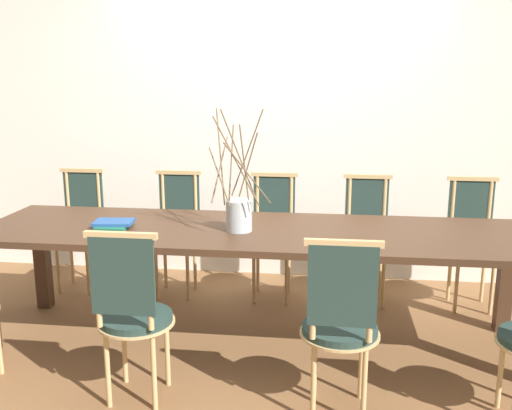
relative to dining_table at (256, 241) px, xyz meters
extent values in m
plane|color=brown|center=(0.00, 0.00, -0.65)|extent=(16.00, 16.00, 0.00)
cube|color=silver|center=(0.00, 1.28, 0.53)|extent=(12.00, 0.06, 2.37)
cube|color=#422B1C|center=(0.00, 0.00, 0.06)|extent=(3.37, 0.90, 0.04)
cube|color=#422B1C|center=(-1.58, 0.34, -0.31)|extent=(0.09, 0.09, 0.69)
cube|color=#422B1C|center=(1.58, 0.34, -0.31)|extent=(0.09, 0.09, 0.69)
cylinder|color=#233833|center=(-0.52, -0.71, -0.22)|extent=(0.37, 0.37, 0.04)
cylinder|color=tan|center=(-0.52, -0.71, -0.24)|extent=(0.39, 0.39, 0.01)
cylinder|color=tan|center=(-0.64, -0.59, -0.44)|extent=(0.03, 0.03, 0.42)
cylinder|color=tan|center=(-0.40, -0.59, -0.44)|extent=(0.03, 0.03, 0.42)
cylinder|color=tan|center=(-0.64, -0.83, -0.44)|extent=(0.03, 0.03, 0.42)
cylinder|color=tan|center=(-0.40, -0.83, -0.44)|extent=(0.03, 0.03, 0.42)
cylinder|color=tan|center=(-0.65, -0.87, 0.04)|extent=(0.03, 0.03, 0.48)
cylinder|color=tan|center=(-0.39, -0.87, 0.04)|extent=(0.03, 0.03, 0.48)
cube|color=#233833|center=(-0.52, -0.87, 0.06)|extent=(0.31, 0.02, 0.38)
cube|color=tan|center=(-0.52, -0.87, 0.26)|extent=(0.35, 0.03, 0.03)
cylinder|color=#233833|center=(0.50, -0.71, -0.22)|extent=(0.37, 0.37, 0.04)
cylinder|color=tan|center=(0.50, -0.71, -0.24)|extent=(0.39, 0.39, 0.01)
cylinder|color=tan|center=(0.38, -0.59, -0.44)|extent=(0.03, 0.03, 0.42)
cylinder|color=tan|center=(0.62, -0.59, -0.44)|extent=(0.03, 0.03, 0.42)
cylinder|color=tan|center=(0.38, -0.83, -0.44)|extent=(0.03, 0.03, 0.42)
cylinder|color=tan|center=(0.62, -0.83, -0.44)|extent=(0.03, 0.03, 0.42)
cylinder|color=tan|center=(0.37, -0.87, 0.04)|extent=(0.03, 0.03, 0.48)
cylinder|color=tan|center=(0.63, -0.87, 0.04)|extent=(0.03, 0.03, 0.48)
cube|color=#233833|center=(0.50, -0.87, 0.06)|extent=(0.31, 0.02, 0.38)
cube|color=tan|center=(0.50, -0.87, 0.26)|extent=(0.35, 0.03, 0.03)
cylinder|color=tan|center=(1.30, -0.59, -0.44)|extent=(0.03, 0.03, 0.42)
cylinder|color=#233833|center=(-1.48, 0.71, -0.22)|extent=(0.37, 0.37, 0.04)
cylinder|color=tan|center=(-1.48, 0.71, -0.24)|extent=(0.39, 0.39, 0.01)
cylinder|color=tan|center=(-1.36, 0.59, -0.44)|extent=(0.03, 0.03, 0.42)
cylinder|color=tan|center=(-1.60, 0.59, -0.44)|extent=(0.03, 0.03, 0.42)
cylinder|color=tan|center=(-1.36, 0.83, -0.44)|extent=(0.03, 0.03, 0.42)
cylinder|color=tan|center=(-1.60, 0.83, -0.44)|extent=(0.03, 0.03, 0.42)
cylinder|color=tan|center=(-1.35, 0.87, 0.04)|extent=(0.03, 0.03, 0.48)
cylinder|color=tan|center=(-1.61, 0.87, 0.04)|extent=(0.03, 0.03, 0.48)
cube|color=#233833|center=(-1.48, 0.87, 0.06)|extent=(0.31, 0.02, 0.38)
cube|color=tan|center=(-1.48, 0.87, 0.26)|extent=(0.35, 0.03, 0.03)
cylinder|color=#233833|center=(-0.71, 0.71, -0.22)|extent=(0.37, 0.37, 0.04)
cylinder|color=tan|center=(-0.71, 0.71, -0.24)|extent=(0.39, 0.39, 0.01)
cylinder|color=tan|center=(-0.59, 0.59, -0.44)|extent=(0.03, 0.03, 0.42)
cylinder|color=tan|center=(-0.82, 0.59, -0.44)|extent=(0.03, 0.03, 0.42)
cylinder|color=tan|center=(-0.59, 0.83, -0.44)|extent=(0.03, 0.03, 0.42)
cylinder|color=tan|center=(-0.82, 0.83, -0.44)|extent=(0.03, 0.03, 0.42)
cylinder|color=tan|center=(-0.58, 0.87, 0.04)|extent=(0.03, 0.03, 0.48)
cylinder|color=tan|center=(-0.83, 0.87, 0.04)|extent=(0.03, 0.03, 0.48)
cube|color=#233833|center=(-0.71, 0.87, 0.06)|extent=(0.31, 0.02, 0.38)
cube|color=tan|center=(-0.71, 0.87, 0.26)|extent=(0.35, 0.03, 0.03)
cylinder|color=#233833|center=(0.03, 0.71, -0.22)|extent=(0.37, 0.37, 0.04)
cylinder|color=tan|center=(0.03, 0.71, -0.24)|extent=(0.39, 0.39, 0.01)
cylinder|color=tan|center=(0.15, 0.59, -0.44)|extent=(0.03, 0.03, 0.42)
cylinder|color=tan|center=(-0.09, 0.59, -0.44)|extent=(0.03, 0.03, 0.42)
cylinder|color=tan|center=(0.15, 0.83, -0.44)|extent=(0.03, 0.03, 0.42)
cylinder|color=tan|center=(-0.09, 0.83, -0.44)|extent=(0.03, 0.03, 0.42)
cylinder|color=tan|center=(0.16, 0.87, 0.04)|extent=(0.03, 0.03, 0.48)
cylinder|color=tan|center=(-0.10, 0.87, 0.04)|extent=(0.03, 0.03, 0.48)
cube|color=#233833|center=(0.03, 0.87, 0.06)|extent=(0.31, 0.02, 0.38)
cube|color=tan|center=(0.03, 0.87, 0.26)|extent=(0.35, 0.03, 0.03)
cylinder|color=#233833|center=(0.72, 0.71, -0.22)|extent=(0.37, 0.37, 0.04)
cylinder|color=tan|center=(0.72, 0.71, -0.24)|extent=(0.39, 0.39, 0.01)
cylinder|color=tan|center=(0.84, 0.59, -0.44)|extent=(0.03, 0.03, 0.42)
cylinder|color=tan|center=(0.60, 0.59, -0.44)|extent=(0.03, 0.03, 0.42)
cylinder|color=tan|center=(0.84, 0.83, -0.44)|extent=(0.03, 0.03, 0.42)
cylinder|color=tan|center=(0.60, 0.83, -0.44)|extent=(0.03, 0.03, 0.42)
cylinder|color=tan|center=(0.84, 0.87, 0.04)|extent=(0.03, 0.03, 0.48)
cylinder|color=tan|center=(0.59, 0.87, 0.04)|extent=(0.03, 0.03, 0.48)
cube|color=#233833|center=(0.72, 0.87, 0.06)|extent=(0.31, 0.02, 0.38)
cube|color=tan|center=(0.72, 0.87, 0.26)|extent=(0.35, 0.03, 0.03)
cylinder|color=#233833|center=(1.46, 0.71, -0.22)|extent=(0.37, 0.37, 0.04)
cylinder|color=tan|center=(1.46, 0.71, -0.24)|extent=(0.39, 0.39, 0.01)
cylinder|color=tan|center=(1.58, 0.59, -0.44)|extent=(0.03, 0.03, 0.42)
cylinder|color=tan|center=(1.34, 0.59, -0.44)|extent=(0.03, 0.03, 0.42)
cylinder|color=tan|center=(1.58, 0.83, -0.44)|extent=(0.03, 0.03, 0.42)
cylinder|color=tan|center=(1.34, 0.83, -0.44)|extent=(0.03, 0.03, 0.42)
cylinder|color=tan|center=(1.59, 0.87, 0.04)|extent=(0.03, 0.03, 0.48)
cylinder|color=tan|center=(1.33, 0.87, 0.04)|extent=(0.03, 0.03, 0.48)
cube|color=#233833|center=(1.46, 0.87, 0.06)|extent=(0.31, 0.02, 0.38)
cube|color=tan|center=(1.46, 0.87, 0.26)|extent=(0.35, 0.03, 0.03)
cylinder|color=#B2BCC1|center=(-0.10, -0.05, 0.17)|extent=(0.16, 0.16, 0.19)
cylinder|color=brown|center=(-0.20, -0.09, 0.53)|extent=(0.09, 0.21, 0.54)
cylinder|color=brown|center=(-0.21, -0.02, 0.44)|extent=(0.06, 0.25, 0.36)
cylinder|color=brown|center=(-0.09, -0.18, 0.51)|extent=(0.26, 0.02, 0.51)
cylinder|color=brown|center=(-0.05, 0.01, 0.46)|extent=(0.13, 0.10, 0.40)
cylinder|color=brown|center=(-0.06, 0.05, 0.53)|extent=(0.21, 0.08, 0.53)
cylinder|color=brown|center=(-0.07, -0.15, 0.53)|extent=(0.21, 0.05, 0.55)
cylinder|color=brown|center=(-0.03, -0.17, 0.45)|extent=(0.26, 0.15, 0.37)
cylinder|color=brown|center=(-0.06, -0.07, 0.49)|extent=(0.05, 0.08, 0.45)
cylinder|color=brown|center=(-0.14, -0.04, 0.49)|extent=(0.02, 0.10, 0.44)
cylinder|color=brown|center=(-0.20, -0.13, 0.42)|extent=(0.17, 0.21, 0.32)
cube|color=#1E6B4C|center=(-0.87, -0.07, 0.09)|extent=(0.19, 0.19, 0.02)
cube|color=#234C8C|center=(-0.88, -0.05, 0.10)|extent=(0.25, 0.19, 0.02)
camera|label=1|loc=(0.42, -3.31, 0.99)|focal=40.00mm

